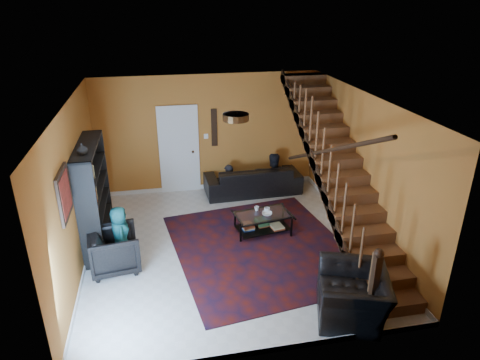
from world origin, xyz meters
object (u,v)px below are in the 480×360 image
object	(u,v)px
armchair_left	(115,250)
bookshelf	(95,198)
sofa	(253,179)
armchair_right	(353,295)
coffee_table	(263,222)

from	to	relation	value
armchair_left	bookshelf	bearing A→B (deg)	12.95
sofa	armchair_right	distance (m)	4.57
coffee_table	armchair_left	bearing A→B (deg)	-165.86
bookshelf	armchair_left	world-z (taller)	bookshelf
armchair_left	armchair_right	distance (m)	4.00
armchair_right	sofa	bearing A→B (deg)	-155.08
coffee_table	armchair_right	bearing A→B (deg)	-74.99
bookshelf	armchair_left	size ratio (longest dim) A/B	2.41
bookshelf	armchair_right	distance (m)	4.85
bookshelf	armchair_right	xyz separation A→B (m)	(3.87, -2.85, -0.60)
armchair_left	armchair_right	world-z (taller)	armchair_left
armchair_right	bookshelf	bearing A→B (deg)	-107.32
coffee_table	sofa	bearing A→B (deg)	83.10
armchair_right	coffee_table	distance (m)	2.72
sofa	armchair_left	bearing A→B (deg)	39.24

